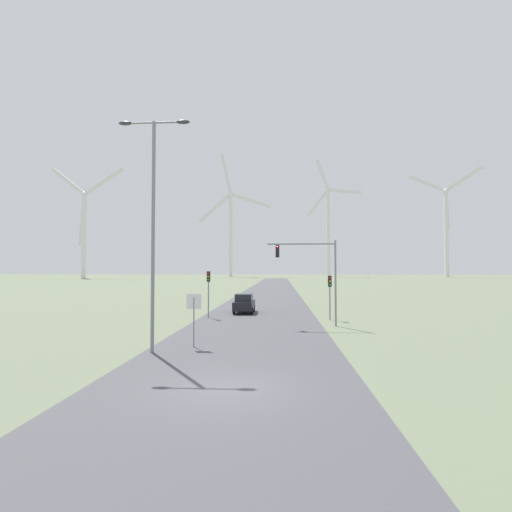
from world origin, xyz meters
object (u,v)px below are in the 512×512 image
at_px(stop_sign_near, 194,310).
at_px(wind_turbine_right, 446,223).
at_px(wind_turbine_far_left, 84,224).
at_px(streetlamp, 153,209).
at_px(traffic_light_mast_overhead, 312,264).
at_px(wind_turbine_left, 231,224).
at_px(traffic_light_post_near_right, 330,287).
at_px(car_approaching, 244,303).
at_px(wind_turbine_center, 328,223).
at_px(traffic_light_post_near_left, 208,284).

height_order(stop_sign_near, wind_turbine_right, wind_turbine_right).
bearing_deg(wind_turbine_far_left, streetlamp, -62.05).
xyz_separation_m(traffic_light_mast_overhead, wind_turbine_left, (-29.83, 189.40, 24.46)).
bearing_deg(traffic_light_mast_overhead, traffic_light_post_near_right, 64.43).
distance_m(stop_sign_near, wind_turbine_right, 214.86).
bearing_deg(wind_turbine_right, traffic_light_mast_overhead, -114.66).
bearing_deg(traffic_light_mast_overhead, wind_turbine_left, 98.95).
bearing_deg(car_approaching, streetlamp, -99.18).
xyz_separation_m(stop_sign_near, wind_turbine_center, (32.56, 211.70, 28.76)).
xyz_separation_m(stop_sign_near, car_approaching, (1.18, 16.85, -1.08)).
height_order(stop_sign_near, wind_turbine_center, wind_turbine_center).
height_order(stop_sign_near, traffic_light_post_near_right, traffic_light_post_near_right).
xyz_separation_m(streetlamp, car_approaching, (2.96, 18.33, -6.33)).
height_order(traffic_light_mast_overhead, car_approaching, traffic_light_mast_overhead).
bearing_deg(wind_turbine_far_left, stop_sign_near, -61.32).
xyz_separation_m(wind_turbine_far_left, wind_turbine_center, (118.65, 54.31, 5.51)).
xyz_separation_m(traffic_light_post_near_right, wind_turbine_right, (82.81, 180.54, 25.52)).
distance_m(stop_sign_near, wind_turbine_center, 216.12).
bearing_deg(streetlamp, traffic_light_mast_overhead, 48.48).
height_order(traffic_light_mast_overhead, wind_turbine_far_left, wind_turbine_far_left).
bearing_deg(streetlamp, wind_turbine_left, 96.04).
xyz_separation_m(traffic_light_mast_overhead, car_approaching, (-5.77, 8.46, -3.61)).
xyz_separation_m(traffic_light_post_near_left, wind_turbine_far_left, (-84.53, 144.44, 22.32)).
distance_m(traffic_light_mast_overhead, wind_turbine_right, 204.09).
xyz_separation_m(traffic_light_post_near_left, traffic_light_post_near_right, (10.28, -0.87, -0.26)).
bearing_deg(stop_sign_near, traffic_light_mast_overhead, 50.36).
relative_size(streetlamp, stop_sign_near, 4.14).
height_order(stop_sign_near, traffic_light_mast_overhead, traffic_light_mast_overhead).
relative_size(streetlamp, wind_turbine_left, 0.17).
distance_m(traffic_light_mast_overhead, car_approaching, 10.86).
bearing_deg(wind_turbine_left, wind_turbine_far_left, -147.42).
bearing_deg(stop_sign_near, traffic_light_post_near_left, 96.90).
xyz_separation_m(streetlamp, stop_sign_near, (1.78, 1.48, -5.25)).
bearing_deg(wind_turbine_center, stop_sign_near, -98.74).
xyz_separation_m(stop_sign_near, traffic_light_post_near_left, (-1.57, 12.95, 0.93)).
height_order(traffic_light_post_near_left, traffic_light_mast_overhead, traffic_light_mast_overhead).
height_order(wind_turbine_left, wind_turbine_center, wind_turbine_center).
height_order(stop_sign_near, wind_turbine_far_left, wind_turbine_far_left).
height_order(traffic_light_post_near_left, traffic_light_post_near_right, traffic_light_post_near_left).
xyz_separation_m(traffic_light_post_near_left, wind_turbine_right, (93.09, 179.67, 25.26)).
relative_size(streetlamp, traffic_light_post_near_left, 2.95).
bearing_deg(streetlamp, traffic_light_post_near_right, 52.24).
xyz_separation_m(traffic_light_post_near_right, traffic_light_mast_overhead, (-1.77, -3.69, 1.86)).
distance_m(stop_sign_near, wind_turbine_far_left, 180.90).
bearing_deg(wind_turbine_left, streetlamp, -83.96).
distance_m(car_approaching, wind_turbine_left, 184.68).
xyz_separation_m(stop_sign_near, traffic_light_post_near_right, (8.72, 12.08, 0.68)).
distance_m(traffic_light_post_near_right, traffic_light_mast_overhead, 4.49).
bearing_deg(stop_sign_near, traffic_light_post_near_right, 54.19).
distance_m(traffic_light_post_near_right, wind_turbine_right, 200.26).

